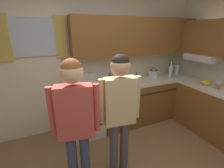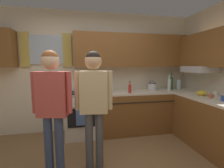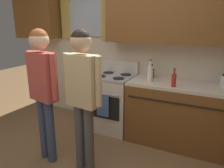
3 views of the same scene
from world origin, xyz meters
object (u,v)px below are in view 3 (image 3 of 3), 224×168
at_px(stove_oven, 113,101).
at_px(adult_left, 43,82).
at_px(bottle_milk_white, 150,73).
at_px(bottle_squat_brown, 152,73).
at_px(bottle_sauce_red, 174,80).
at_px(adult_in_plaid, 82,86).

distance_m(stove_oven, adult_left, 1.33).
bearing_deg(bottle_milk_white, bottle_squat_brown, 100.63).
distance_m(stove_oven, bottle_sauce_red, 1.13).
height_order(bottle_milk_white, adult_in_plaid, adult_in_plaid).
bearing_deg(stove_oven, bottle_sauce_red, -11.77).
bearing_deg(stove_oven, bottle_squat_brown, 13.12).
xyz_separation_m(stove_oven, adult_in_plaid, (0.17, -1.11, 0.57)).
relative_size(bottle_squat_brown, adult_in_plaid, 0.12).
height_order(stove_oven, bottle_sauce_red, bottle_sauce_red).
relative_size(bottle_milk_white, adult_in_plaid, 0.19).
xyz_separation_m(adult_left, adult_in_plaid, (0.53, 0.04, 0.00)).
height_order(bottle_milk_white, bottle_sauce_red, bottle_milk_white).
distance_m(adult_left, adult_in_plaid, 0.53).
xyz_separation_m(bottle_squat_brown, adult_in_plaid, (-0.40, -1.24, 0.06)).
height_order(bottle_sauce_red, adult_left, adult_left).
xyz_separation_m(bottle_milk_white, adult_in_plaid, (-0.44, -1.02, 0.02)).
relative_size(stove_oven, adult_left, 0.67).
bearing_deg(adult_left, bottle_squat_brown, 53.96).
bearing_deg(bottle_squat_brown, adult_left, -126.04).
height_order(bottle_squat_brown, adult_in_plaid, adult_in_plaid).
distance_m(stove_oven, bottle_milk_white, 0.83).
distance_m(bottle_squat_brown, bottle_sauce_red, 0.52).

